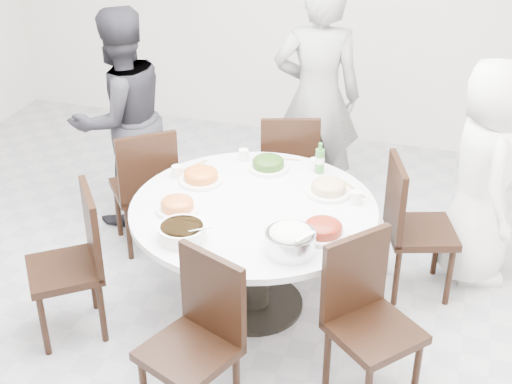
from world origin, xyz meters
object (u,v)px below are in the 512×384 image
(diner_left, at_px, (121,119))
(rice_bowl, at_px, (290,242))
(diner_middle, at_px, (317,98))
(soup_bowl, at_px, (182,232))
(chair_nw, at_px, (144,186))
(diner_right, at_px, (485,173))
(chair_n, at_px, (288,167))
(beverage_bottle, at_px, (320,158))
(chair_s, at_px, (188,349))
(chair_ne, at_px, (421,228))
(dining_table, at_px, (254,257))
(chair_sw, at_px, (64,267))
(chair_se, at_px, (375,328))

(diner_left, xyz_separation_m, rice_bowl, (1.61, -1.22, -0.02))
(diner_middle, height_order, soup_bowl, diner_middle)
(chair_nw, distance_m, diner_right, 2.34)
(chair_n, distance_m, soup_bowl, 1.58)
(diner_right, relative_size, beverage_bottle, 7.34)
(chair_nw, xyz_separation_m, diner_left, (-0.29, 0.31, 0.35))
(chair_n, height_order, chair_s, same)
(chair_ne, xyz_separation_m, chair_nw, (-1.96, 0.01, 0.00))
(chair_ne, relative_size, rice_bowl, 3.42)
(dining_table, xyz_separation_m, rice_bowl, (0.33, -0.41, 0.43))
(chair_s, xyz_separation_m, rice_bowl, (0.37, 0.60, 0.33))
(diner_middle, relative_size, rice_bowl, 6.57)
(diner_middle, distance_m, soup_bowl, 1.92)
(chair_s, bearing_deg, soup_bowl, 136.45)
(diner_left, distance_m, rice_bowl, 2.02)
(dining_table, relative_size, rice_bowl, 5.39)
(rice_bowl, distance_m, beverage_bottle, 0.96)
(chair_s, relative_size, diner_middle, 0.52)
(diner_middle, relative_size, beverage_bottle, 8.69)
(diner_left, height_order, beverage_bottle, diner_left)
(diner_left, distance_m, beverage_bottle, 1.58)
(diner_right, bearing_deg, chair_sw, 108.20)
(chair_sw, height_order, diner_left, diner_left)
(dining_table, distance_m, diner_left, 1.58)
(chair_se, distance_m, diner_right, 1.50)
(diner_middle, xyz_separation_m, soup_bowl, (-0.34, -1.89, -0.12))
(chair_ne, height_order, diner_left, diner_left)
(chair_s, distance_m, diner_middle, 2.48)
(chair_se, relative_size, rice_bowl, 3.42)
(dining_table, bearing_deg, diner_left, 147.48)
(chair_nw, xyz_separation_m, diner_right, (2.30, 0.31, 0.30))
(chair_s, distance_m, soup_bowl, 0.68)
(diner_middle, bearing_deg, chair_nw, 27.85)
(chair_n, height_order, chair_nw, same)
(chair_ne, xyz_separation_m, soup_bowl, (-1.26, -0.95, 0.32))
(chair_n, height_order, chair_se, same)
(soup_bowl, relative_size, beverage_bottle, 1.29)
(chair_sw, distance_m, diner_middle, 2.30)
(diner_right, height_order, soup_bowl, diner_right)
(chair_sw, relative_size, chair_s, 1.00)
(chair_n, xyz_separation_m, diner_middle, (0.12, 0.35, 0.44))
(chair_se, height_order, rice_bowl, chair_se)
(diner_left, relative_size, soup_bowl, 6.14)
(diner_right, xyz_separation_m, rice_bowl, (-0.99, -1.22, 0.04))
(diner_middle, distance_m, rice_bowl, 1.86)
(chair_se, bearing_deg, soup_bowl, 124.89)
(rice_bowl, xyz_separation_m, soup_bowl, (-0.61, -0.05, -0.02))
(chair_se, relative_size, soup_bowl, 3.51)
(chair_ne, distance_m, chair_sw, 2.25)
(beverage_bottle, bearing_deg, chair_sw, -139.34)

